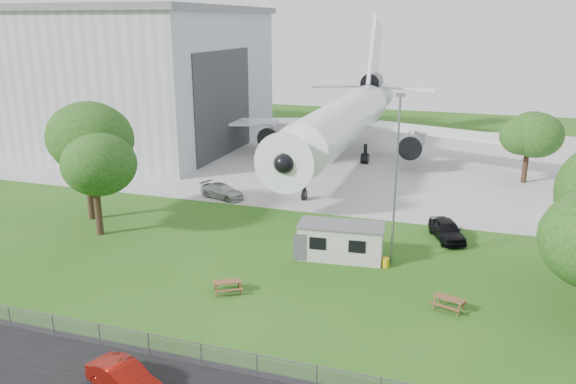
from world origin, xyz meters
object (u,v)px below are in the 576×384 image
(picnic_east, at_px, (448,309))
(car_centre_sedan, at_px, (125,379))
(airliner, at_px, (345,118))
(hangar, at_px, (95,75))
(site_cabin, at_px, (341,241))
(picnic_west, at_px, (228,292))

(picnic_east, distance_m, car_centre_sedan, 19.01)
(airliner, bearing_deg, car_centre_sedan, -89.28)
(hangar, relative_size, car_centre_sedan, 10.04)
(site_cabin, bearing_deg, picnic_west, -126.40)
(picnic_east, xyz_separation_m, car_centre_sedan, (-13.88, -12.97, 0.71))
(hangar, xyz_separation_m, picnic_west, (36.91, -37.69, -9.41))
(car_centre_sedan, bearing_deg, hangar, 56.61)
(picnic_west, distance_m, car_centre_sedan, 10.85)
(site_cabin, height_order, car_centre_sedan, site_cabin)
(site_cabin, xyz_separation_m, picnic_west, (-5.61, -7.61, -1.31))
(hangar, xyz_separation_m, picnic_east, (50.47, -35.54, -9.41))
(hangar, distance_m, picnic_west, 53.59)
(picnic_west, bearing_deg, airliner, 60.52)
(picnic_east, relative_size, car_centre_sedan, 0.42)
(picnic_west, xyz_separation_m, car_centre_sedan, (-0.33, -10.82, 0.71))
(hangar, xyz_separation_m, car_centre_sedan, (36.58, -48.51, -8.70))
(site_cabin, relative_size, car_centre_sedan, 1.60)
(airliner, distance_m, car_centre_sedan, 48.59)
(hangar, relative_size, picnic_east, 23.89)
(airliner, distance_m, picnic_east, 38.62)
(airliner, relative_size, site_cabin, 6.95)
(airliner, relative_size, picnic_east, 26.52)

